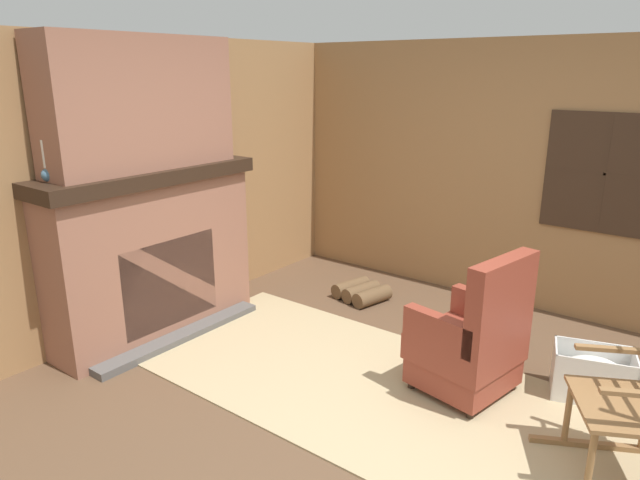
{
  "coord_description": "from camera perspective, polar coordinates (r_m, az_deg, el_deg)",
  "views": [
    {
      "loc": [
        1.57,
        -2.64,
        2.11
      ],
      "look_at": [
        -0.89,
        0.54,
        0.9
      ],
      "focal_mm": 32.0,
      "sensor_mm": 36.0,
      "label": 1
    }
  ],
  "objects": [
    {
      "name": "ground_plane",
      "position": [
        3.72,
        6.03,
        -17.86
      ],
      "size": [
        14.0,
        14.0,
        0.0
      ],
      "primitive_type": "plane",
      "color": "brown"
    },
    {
      "name": "wood_panel_wall_left",
      "position": [
        4.87,
        -18.6,
        4.97
      ],
      "size": [
        0.06,
        5.39,
        2.37
      ],
      "color": "#9E7247",
      "rests_on": "ground"
    },
    {
      "name": "wood_panel_wall_back",
      "position": [
        5.37,
        20.49,
        5.85
      ],
      "size": [
        5.39,
        0.09,
        2.37
      ],
      "color": "#9E7247",
      "rests_on": "ground"
    },
    {
      "name": "fireplace_hearth",
      "position": [
        4.79,
        -16.3,
        -1.3
      ],
      "size": [
        0.64,
        1.82,
        1.37
      ],
      "color": "#93604C",
      "rests_on": "ground"
    },
    {
      "name": "chimney_breast",
      "position": [
        4.59,
        -17.62,
        12.91
      ],
      "size": [
        0.38,
        1.52,
        0.98
      ],
      "color": "#93604C",
      "rests_on": "fireplace_hearth"
    },
    {
      "name": "area_rug",
      "position": [
        4.07,
        5.1,
        -14.39
      ],
      "size": [
        3.55,
        1.61,
        0.01
      ],
      "color": "tan",
      "rests_on": "ground"
    },
    {
      "name": "armchair",
      "position": [
        3.96,
        14.88,
        -9.94
      ],
      "size": [
        0.69,
        0.72,
        1.0
      ],
      "rotation": [
        0.0,
        0.0,
        2.96
      ],
      "color": "brown",
      "rests_on": "ground"
    },
    {
      "name": "rocking_chair",
      "position": [
        3.48,
        28.88,
        -14.63
      ],
      "size": [
        0.94,
        0.81,
        1.2
      ],
      "rotation": [
        0.0,
        0.0,
        3.63
      ],
      "color": "olive",
      "rests_on": "ground"
    },
    {
      "name": "firewood_stack",
      "position": [
        5.46,
        4.17,
        -5.19
      ],
      "size": [
        0.52,
        0.48,
        0.15
      ],
      "rotation": [
        0.0,
        0.0,
        -0.22
      ],
      "color": "brown",
      "rests_on": "ground"
    },
    {
      "name": "laundry_basket",
      "position": [
        4.27,
        25.58,
        -12.01
      ],
      "size": [
        0.56,
        0.44,
        0.34
      ],
      "rotation": [
        0.0,
        0.0,
        0.3
      ],
      "color": "white",
      "rests_on": "ground"
    },
    {
      "name": "oil_lamp_vase",
      "position": [
        4.29,
        -25.51,
        6.59
      ],
      "size": [
        0.11,
        0.11,
        0.29
      ],
      "color": "#47708E",
      "rests_on": "fireplace_hearth"
    },
    {
      "name": "storage_case",
      "position": [
        4.93,
        -13.22,
        8.5
      ],
      "size": [
        0.14,
        0.22,
        0.14
      ],
      "color": "black",
      "rests_on": "fireplace_hearth"
    },
    {
      "name": "decorative_plate_on_mantel",
      "position": [
        4.72,
        -16.89,
        8.5
      ],
      "size": [
        0.06,
        0.25,
        0.24
      ],
      "color": "gold",
      "rests_on": "fireplace_hearth"
    }
  ]
}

